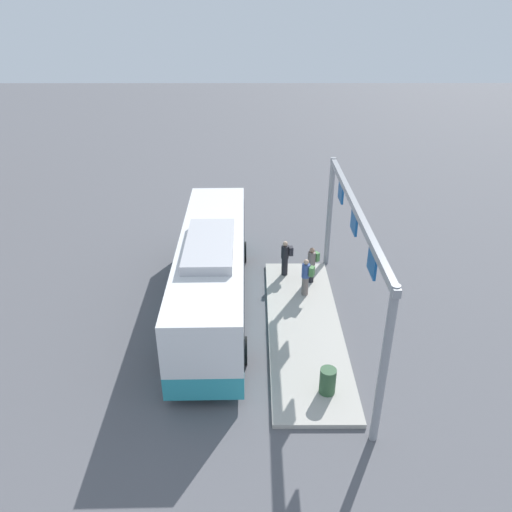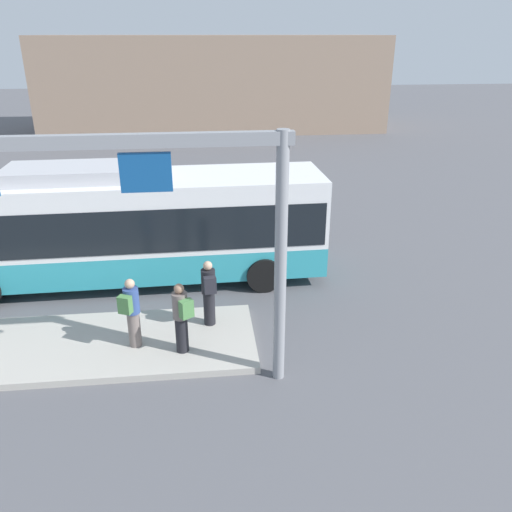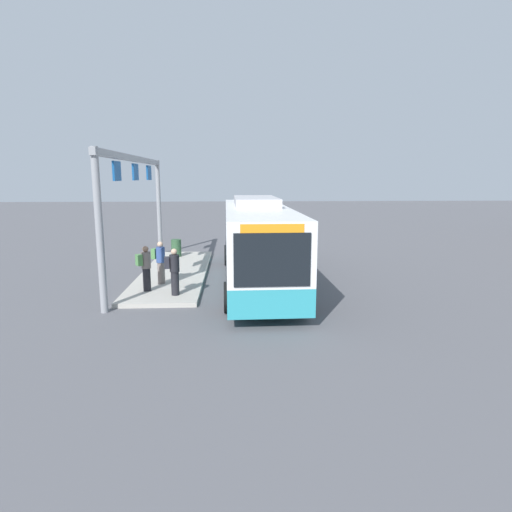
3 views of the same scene
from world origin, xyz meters
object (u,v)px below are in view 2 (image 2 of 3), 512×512
person_boarding (209,292)px  person_waiting_near (181,317)px  person_waiting_mid (132,311)px  bus_main (120,222)px

person_boarding → person_waiting_near: bearing=142.8°
person_boarding → person_waiting_near: same height
person_boarding → person_waiting_mid: size_ratio=1.00×
person_waiting_near → person_waiting_mid: bearing=39.6°
person_boarding → bus_main: bearing=30.3°
bus_main → person_boarding: bearing=-52.9°
bus_main → person_boarding: bus_main is taller
bus_main → person_waiting_near: (1.78, -4.18, -0.76)m
bus_main → person_waiting_near: size_ratio=6.94×
bus_main → person_boarding: size_ratio=6.94×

